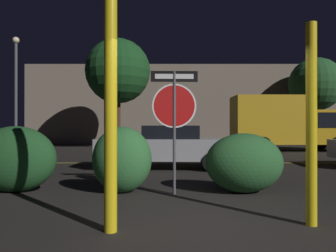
% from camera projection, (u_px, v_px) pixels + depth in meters
% --- Properties ---
extents(ground_plane, '(260.00, 260.00, 0.00)m').
position_uv_depth(ground_plane, '(206.00, 227.00, 4.47)').
color(ground_plane, black).
extents(road_center_stripe, '(40.10, 0.12, 0.01)m').
position_uv_depth(road_center_stripe, '(181.00, 163.00, 12.39)').
color(road_center_stripe, gold).
rests_on(road_center_stripe, ground_plane).
extents(stop_sign, '(0.96, 0.06, 2.51)m').
position_uv_depth(stop_sign, '(174.00, 106.00, 6.65)').
color(stop_sign, '#4C4C51').
rests_on(stop_sign, ground_plane).
extents(yellow_pole_left, '(0.17, 0.17, 3.40)m').
position_uv_depth(yellow_pole_left, '(110.00, 102.00, 4.26)').
color(yellow_pole_left, yellow).
rests_on(yellow_pole_left, ground_plane).
extents(yellow_pole_right, '(0.15, 0.15, 2.82)m').
position_uv_depth(yellow_pole_right, '(311.00, 124.00, 4.54)').
color(yellow_pole_right, yellow).
rests_on(yellow_pole_right, ground_plane).
extents(hedge_bush_1, '(1.72, 0.99, 1.38)m').
position_uv_depth(hedge_bush_1, '(15.00, 159.00, 6.87)').
color(hedge_bush_1, '#1E4C23').
rests_on(hedge_bush_1, ground_plane).
extents(hedge_bush_2, '(1.24, 1.02, 1.37)m').
position_uv_depth(hedge_bush_2, '(121.00, 160.00, 6.81)').
color(hedge_bush_2, '#2D6633').
rests_on(hedge_bush_2, ground_plane).
extents(hedge_bush_3, '(1.61, 1.19, 1.24)m').
position_uv_depth(hedge_bush_3, '(243.00, 163.00, 6.82)').
color(hedge_bush_3, '#285B2D').
rests_on(hedge_bush_3, ground_plane).
extents(passing_car_2, '(4.64, 1.87, 1.41)m').
position_uv_depth(passing_car_2, '(167.00, 146.00, 10.78)').
color(passing_car_2, '#9E9EA3').
rests_on(passing_car_2, ground_plane).
extents(delivery_truck, '(6.84, 2.43, 3.10)m').
position_uv_depth(delivery_truck, '(291.00, 122.00, 18.61)').
color(delivery_truck, gold).
rests_on(delivery_truck, ground_plane).
extents(street_lamp, '(0.36, 0.36, 6.34)m').
position_uv_depth(street_lamp, '(15.00, 84.00, 18.04)').
color(street_lamp, '#4C4C51').
rests_on(street_lamp, ground_plane).
extents(tree_0, '(3.95, 3.95, 6.75)m').
position_uv_depth(tree_0, '(117.00, 71.00, 19.95)').
color(tree_0, '#422D1E').
rests_on(tree_0, ground_plane).
extents(tree_1, '(3.77, 3.77, 6.28)m').
position_uv_depth(tree_1, '(315.00, 85.00, 23.29)').
color(tree_1, '#422D1E').
rests_on(tree_1, ground_plane).
extents(building_backdrop, '(24.80, 4.45, 6.20)m').
position_uv_depth(building_backdrop, '(184.00, 106.00, 27.33)').
color(building_backdrop, '#7A6B5B').
rests_on(building_backdrop, ground_plane).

